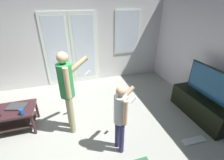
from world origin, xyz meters
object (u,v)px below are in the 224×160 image
Objects in this scene: tv_stand at (201,107)px; flat_screen_tv at (208,83)px; person_child at (121,114)px; laptop_closed at (17,106)px; person_adult at (67,87)px; coffee_table at (9,116)px; cup_near_edge at (22,112)px; loose_keyboard at (194,141)px.

flat_screen_tv reaches higher than tv_stand.
laptop_closed is (-1.73, 1.10, -0.26)m from person_child.
person_adult is 1.16m from laptop_closed.
cup_near_edge is at bearing -35.28° from coffee_table.
loose_keyboard is (-0.62, -0.56, -0.23)m from tv_stand.
coffee_table is 3.49m from loose_keyboard.
flat_screen_tv is 0.80× the size of person_child.
coffee_table is 0.96× the size of flat_screen_tv.
cup_near_edge is (-3.55, 0.51, 0.27)m from tv_stand.
coffee_table is at bearing -141.18° from laptop_closed.
flat_screen_tv is at bearing -10.59° from coffee_table.
person_child is at bearing -15.79° from laptop_closed.
laptop_closed is at bearing 147.65° from person_child.
cup_near_edge is at bearing 172.82° from person_adult.
person_child is 1.56m from loose_keyboard.
flat_screen_tv is 3.60m from cup_near_edge.
loose_keyboard is (2.09, -0.96, -0.94)m from person_adult.
flat_screen_tv is 2.87× the size of laptop_closed.
person_child is 2.06m from laptop_closed.
person_child is at bearing 169.68° from loose_keyboard.
loose_keyboard is at bearing -137.76° from flat_screen_tv.
tv_stand is 0.86m from loose_keyboard.
tv_stand is 12.28× the size of cup_near_edge.
person_adult is 14.37× the size of cup_near_edge.
person_adult is at bearing -4.33° from laptop_closed.
coffee_table is 1.34m from person_adult.
laptop_closed is at bearing 118.37° from cup_near_edge.
person_adult is at bearing 171.53° from flat_screen_tv.
tv_stand is at bearing 41.97° from loose_keyboard.
laptop_closed reaches higher than coffee_table.
person_adult is (-2.71, 0.40, 0.12)m from flat_screen_tv.
laptop_closed is (-3.08, 1.34, 0.47)m from loose_keyboard.
person_adult is (-2.71, 0.41, 0.71)m from tv_stand.
person_child is 11.14× the size of cup_near_edge.
person_adult is 0.96m from cup_near_edge.
person_adult is 1.05m from person_child.
cup_near_edge is at bearing 159.98° from loose_keyboard.
flat_screen_tv reaches higher than loose_keyboard.
flat_screen_tv is 0.62× the size of person_adult.
laptop_closed reaches higher than tv_stand.
person_child is at bearing -171.07° from tv_stand.
laptop_closed is (-3.70, 0.79, 0.23)m from tv_stand.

